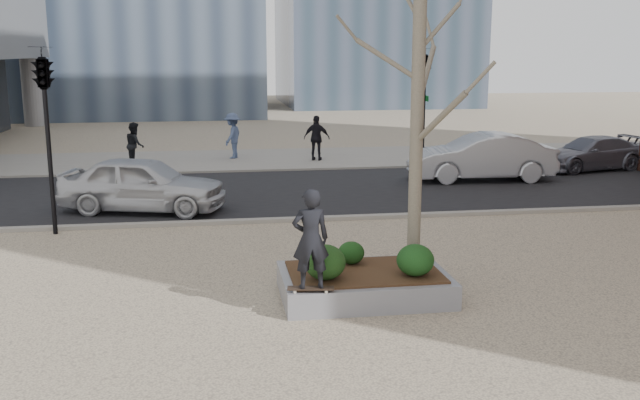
{
  "coord_description": "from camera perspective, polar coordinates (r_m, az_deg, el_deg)",
  "views": [
    {
      "loc": [
        -1.67,
        -12.08,
        4.39
      ],
      "look_at": [
        0.5,
        2.0,
        1.4
      ],
      "focal_mm": 40.0,
      "sensor_mm": 36.0,
      "label": 1
    }
  ],
  "objects": [
    {
      "name": "shrub_middle",
      "position": [
        13.32,
        2.51,
        -4.23
      ],
      "size": [
        0.49,
        0.49,
        0.42
      ],
      "primitive_type": "ellipsoid",
      "color": "#143611",
      "rests_on": "planter_mulch"
    },
    {
      "name": "traffic_light_near",
      "position": [
        18.21,
        -20.9,
        4.33
      ],
      "size": [
        0.6,
        2.48,
        4.5
      ],
      "primitive_type": null,
      "color": "black",
      "rests_on": "ground"
    },
    {
      "name": "shrub_right",
      "position": [
        12.71,
        7.63,
        -4.79
      ],
      "size": [
        0.66,
        0.66,
        0.57
      ],
      "primitive_type": "ellipsoid",
      "color": "black",
      "rests_on": "planter_mulch"
    },
    {
      "name": "skateboarder",
      "position": [
        11.7,
        -0.76,
        -3.12
      ],
      "size": [
        0.62,
        0.41,
        1.68
      ],
      "primitive_type": "imported",
      "rotation": [
        0.0,
        0.0,
        3.16
      ],
      "color": "black",
      "rests_on": "skateboard"
    },
    {
      "name": "police_car",
      "position": [
        20.24,
        -14.0,
        1.26
      ],
      "size": [
        4.85,
        2.97,
        1.54
      ],
      "primitive_type": "imported",
      "rotation": [
        0.0,
        0.0,
        1.3
      ],
      "color": "silver",
      "rests_on": "street"
    },
    {
      "name": "skateboard",
      "position": [
        11.96,
        -0.75,
        -7.19
      ],
      "size": [
        0.8,
        0.31,
        0.08
      ],
      "primitive_type": null,
      "rotation": [
        0.0,
        0.0,
        -0.15
      ],
      "color": "black",
      "rests_on": "planter"
    },
    {
      "name": "pedestrian_b",
      "position": [
        29.7,
        -7.01,
        5.13
      ],
      "size": [
        1.1,
        1.38,
        1.87
      ],
      "primitive_type": "imported",
      "rotation": [
        0.0,
        0.0,
        4.32
      ],
      "color": "#43557A",
      "rests_on": "far_sidewalk"
    },
    {
      "name": "planter",
      "position": [
        13.05,
        3.53,
        -6.78
      ],
      "size": [
        3.0,
        2.0,
        0.45
      ],
      "primitive_type": "cube",
      "color": "gray",
      "rests_on": "ground"
    },
    {
      "name": "traffic_light_far",
      "position": [
        27.98,
        8.32,
        7.35
      ],
      "size": [
        0.6,
        2.48,
        4.5
      ],
      "primitive_type": null,
      "color": "black",
      "rests_on": "ground"
    },
    {
      "name": "ground",
      "position": [
        12.96,
        -0.85,
        -7.95
      ],
      "size": [
        120.0,
        120.0,
        0.0
      ],
      "primitive_type": "plane",
      "color": "#C1AE8E",
      "rests_on": "ground"
    },
    {
      "name": "street",
      "position": [
        22.57,
        -4.35,
        0.63
      ],
      "size": [
        60.0,
        8.0,
        0.02
      ],
      "primitive_type": "cube",
      "color": "black",
      "rests_on": "ground"
    },
    {
      "name": "planter_mulch",
      "position": [
        12.97,
        3.55,
        -5.75
      ],
      "size": [
        2.7,
        1.7,
        0.04
      ],
      "primitive_type": "cube",
      "color": "#382314",
      "rests_on": "planter"
    },
    {
      "name": "car_third",
      "position": [
        28.48,
        20.84,
        3.51
      ],
      "size": [
        4.53,
        2.53,
        1.24
      ],
      "primitive_type": "imported",
      "rotation": [
        0.0,
        0.0,
        4.91
      ],
      "color": "slate",
      "rests_on": "street"
    },
    {
      "name": "shrub_left",
      "position": [
        12.39,
        0.39,
        -5.0
      ],
      "size": [
        0.72,
        0.72,
        0.62
      ],
      "primitive_type": "ellipsoid",
      "color": "black",
      "rests_on": "planter_mulch"
    },
    {
      "name": "sycamore_tree",
      "position": [
        12.92,
        7.84,
        9.09
      ],
      "size": [
        2.8,
        2.8,
        6.6
      ],
      "primitive_type": null,
      "color": "gray",
      "rests_on": "planter_mulch"
    },
    {
      "name": "far_sidewalk",
      "position": [
        29.45,
        -5.42,
        3.25
      ],
      "size": [
        60.0,
        6.0,
        0.02
      ],
      "primitive_type": "cube",
      "color": "gray",
      "rests_on": "ground"
    },
    {
      "name": "pedestrian_c",
      "position": [
        28.92,
        -0.26,
        4.99
      ],
      "size": [
        1.15,
        0.78,
        1.81
      ],
      "primitive_type": "imported",
      "rotation": [
        0.0,
        0.0,
        2.8
      ],
      "color": "black",
      "rests_on": "far_sidewalk"
    },
    {
      "name": "car_silver",
      "position": [
        25.05,
        12.81,
        3.38
      ],
      "size": [
        4.97,
        2.0,
        1.61
      ],
      "primitive_type": "imported",
      "rotation": [
        0.0,
        0.0,
        4.65
      ],
      "color": "#AEB0B7",
      "rests_on": "street"
    },
    {
      "name": "pedestrian_a",
      "position": [
        28.17,
        -14.59,
        4.31
      ],
      "size": [
        0.79,
        0.93,
        1.7
      ],
      "primitive_type": "imported",
      "rotation": [
        0.0,
        0.0,
        1.75
      ],
      "color": "black",
      "rests_on": "far_sidewalk"
    }
  ]
}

